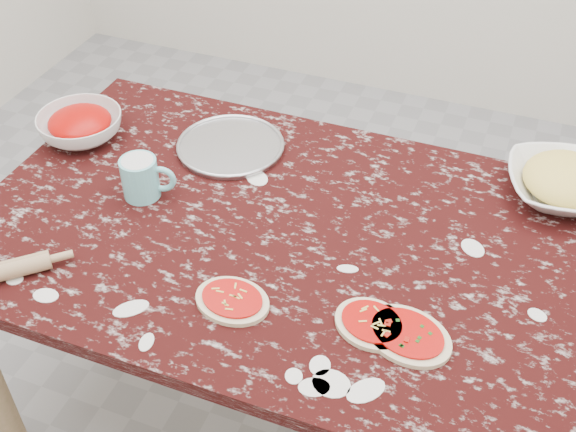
% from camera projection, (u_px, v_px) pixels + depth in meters
% --- Properties ---
extents(ground, '(4.00, 4.00, 0.00)m').
position_uv_depth(ground, '(288.00, 406.00, 2.28)').
color(ground, gray).
extents(worktable, '(1.60, 1.00, 0.75)m').
position_uv_depth(worktable, '(288.00, 255.00, 1.84)').
color(worktable, black).
rests_on(worktable, ground).
extents(pizza_tray, '(0.39, 0.39, 0.01)m').
position_uv_depth(pizza_tray, '(231.00, 147.00, 2.06)').
color(pizza_tray, '#B2B2B7').
rests_on(pizza_tray, worktable).
extents(sauce_bowl, '(0.32, 0.32, 0.08)m').
position_uv_depth(sauce_bowl, '(81.00, 126.00, 2.08)').
color(sauce_bowl, white).
rests_on(sauce_bowl, worktable).
extents(cheese_bowl, '(0.36, 0.36, 0.07)m').
position_uv_depth(cheese_bowl, '(564.00, 186.00, 1.87)').
color(cheese_bowl, white).
rests_on(cheese_bowl, worktable).
extents(flour_mug, '(0.14, 0.10, 0.11)m').
position_uv_depth(flour_mug, '(142.00, 177.00, 1.86)').
color(flour_mug, '#73CED6').
rests_on(flour_mug, worktable).
extents(pizza_left, '(0.19, 0.15, 0.02)m').
position_uv_depth(pizza_left, '(232.00, 300.00, 1.60)').
color(pizza_left, beige).
rests_on(pizza_left, worktable).
extents(pizza_mid, '(0.20, 0.18, 0.02)m').
position_uv_depth(pizza_mid, '(371.00, 324.00, 1.55)').
color(pizza_mid, beige).
rests_on(pizza_mid, worktable).
extents(pizza_right, '(0.24, 0.20, 0.02)m').
position_uv_depth(pizza_right, '(407.00, 335.00, 1.53)').
color(pizza_right, beige).
rests_on(pizza_right, worktable).
extents(rolling_pin, '(0.20, 0.19, 0.05)m').
position_uv_depth(rolling_pin, '(0.00, 272.00, 1.65)').
color(rolling_pin, tan).
rests_on(rolling_pin, worktable).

